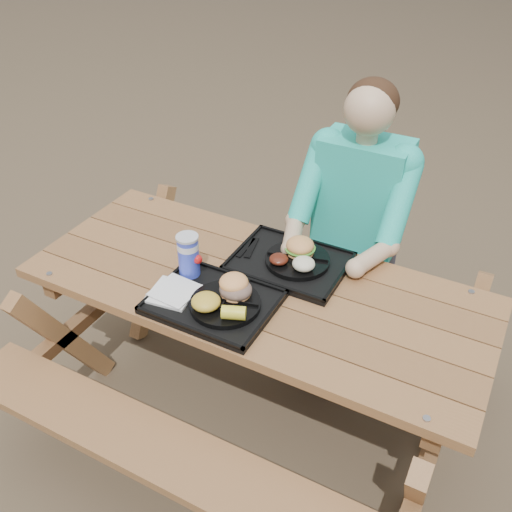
% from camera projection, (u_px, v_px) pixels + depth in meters
% --- Properties ---
extents(ground, '(60.00, 60.00, 0.00)m').
position_uv_depth(ground, '(256.00, 410.00, 2.65)').
color(ground, '#999999').
rests_on(ground, ground).
extents(picnic_table, '(1.80, 1.49, 0.75)m').
position_uv_depth(picnic_table, '(256.00, 352.00, 2.43)').
color(picnic_table, '#999999').
rests_on(picnic_table, ground).
extents(tray_near, '(0.45, 0.35, 0.02)m').
position_uv_depth(tray_near, '(213.00, 303.00, 2.10)').
color(tray_near, black).
rests_on(tray_near, picnic_table).
extents(tray_far, '(0.45, 0.35, 0.02)m').
position_uv_depth(tray_far, '(289.00, 263.00, 2.30)').
color(tray_far, black).
rests_on(tray_far, picnic_table).
extents(plate_near, '(0.26, 0.26, 0.02)m').
position_uv_depth(plate_near, '(225.00, 304.00, 2.07)').
color(plate_near, black).
rests_on(plate_near, tray_near).
extents(plate_far, '(0.26, 0.26, 0.02)m').
position_uv_depth(plate_far, '(297.00, 260.00, 2.28)').
color(plate_far, black).
rests_on(plate_far, tray_far).
extents(napkin_stack, '(0.18, 0.18, 0.02)m').
position_uv_depth(napkin_stack, '(172.00, 292.00, 2.12)').
color(napkin_stack, white).
rests_on(napkin_stack, tray_near).
extents(soda_cup, '(0.08, 0.08, 0.16)m').
position_uv_depth(soda_cup, '(189.00, 256.00, 2.18)').
color(soda_cup, '#1A2DC9').
rests_on(soda_cup, tray_near).
extents(condiment_bbq, '(0.04, 0.04, 0.03)m').
position_uv_depth(condiment_bbq, '(228.00, 279.00, 2.18)').
color(condiment_bbq, '#330507').
rests_on(condiment_bbq, tray_near).
extents(condiment_mustard, '(0.04, 0.04, 0.03)m').
position_uv_depth(condiment_mustard, '(244.00, 284.00, 2.15)').
color(condiment_mustard, yellow).
rests_on(condiment_mustard, tray_near).
extents(sandwich, '(0.11, 0.11, 0.12)m').
position_uv_depth(sandwich, '(235.00, 282.00, 2.06)').
color(sandwich, '#F9A057').
rests_on(sandwich, plate_near).
extents(mac_cheese, '(0.11, 0.11, 0.05)m').
position_uv_depth(mac_cheese, '(206.00, 302.00, 2.02)').
color(mac_cheese, gold).
rests_on(mac_cheese, plate_near).
extents(corn_cob, '(0.11, 0.11, 0.05)m').
position_uv_depth(corn_cob, '(234.00, 313.00, 1.97)').
color(corn_cob, yellow).
rests_on(corn_cob, plate_near).
extents(cutlery_far, '(0.06, 0.15, 0.01)m').
position_uv_depth(cutlery_far, '(251.00, 248.00, 2.37)').
color(cutlery_far, black).
rests_on(cutlery_far, tray_far).
extents(burger, '(0.12, 0.12, 0.10)m').
position_uv_depth(burger, '(300.00, 242.00, 2.28)').
color(burger, '#E69651').
rests_on(burger, plate_far).
extents(baked_beans, '(0.08, 0.08, 0.03)m').
position_uv_depth(baked_beans, '(279.00, 259.00, 2.24)').
color(baked_beans, '#531C10').
rests_on(baked_beans, plate_far).
extents(potato_salad, '(0.09, 0.09, 0.05)m').
position_uv_depth(potato_salad, '(304.00, 264.00, 2.20)').
color(potato_salad, beige).
rests_on(potato_salad, plate_far).
extents(diner, '(0.48, 0.84, 1.28)m').
position_uv_depth(diner, '(355.00, 239.00, 2.66)').
color(diner, teal).
rests_on(diner, ground).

